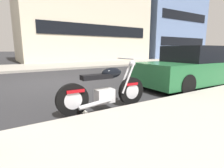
% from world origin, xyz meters
% --- Properties ---
extents(ground_plane, '(260.00, 260.00, 0.00)m').
position_xyz_m(ground_plane, '(0.00, 0.00, 0.00)').
color(ground_plane, '#28282B').
extents(sidewalk_far_curb, '(120.00, 5.00, 0.14)m').
position_xyz_m(sidewalk_far_curb, '(12.00, 6.62, 0.07)').
color(sidewalk_far_curb, gray).
rests_on(sidewalk_far_curb, ground).
extents(parking_stall_stripe, '(0.12, 2.20, 0.01)m').
position_xyz_m(parking_stall_stripe, '(0.00, -3.52, 0.00)').
color(parking_stall_stripe, silver).
rests_on(parking_stall_stripe, ground).
extents(parked_motorcycle, '(2.12, 0.62, 1.13)m').
position_xyz_m(parked_motorcycle, '(0.47, -3.88, 0.44)').
color(parked_motorcycle, black).
rests_on(parked_motorcycle, ground).
extents(parked_car_across_street, '(4.69, 1.90, 1.43)m').
position_xyz_m(parked_car_across_street, '(4.63, -3.30, 0.66)').
color(parked_car_across_street, '#236638').
rests_on(parked_car_across_street, ground).
extents(car_opposite_curb, '(4.75, 2.04, 1.35)m').
position_xyz_m(car_opposite_curb, '(18.09, 3.29, 0.64)').
color(car_opposite_curb, gray).
rests_on(car_opposite_curb, ground).
extents(townhouse_corner_block, '(10.74, 10.04, 10.85)m').
position_xyz_m(townhouse_corner_block, '(20.47, 13.91, 5.43)').
color(townhouse_corner_block, '#6B84B2').
rests_on(townhouse_corner_block, ground).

